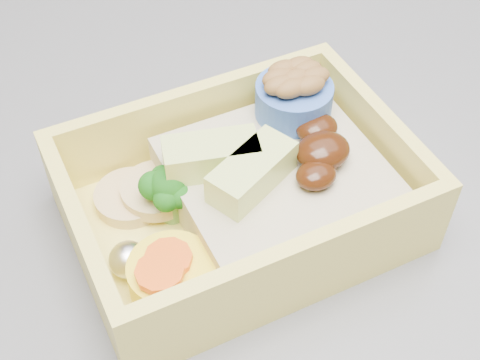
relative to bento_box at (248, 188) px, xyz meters
name	(u,v)px	position (x,y,z in m)	size (l,w,h in m)	color
bento_box	(248,188)	(0.00, 0.00, 0.00)	(0.21, 0.15, 0.08)	#F5E265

